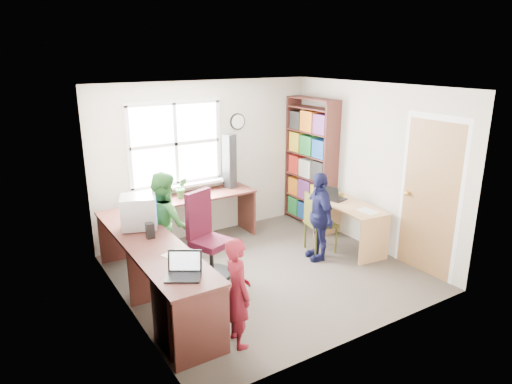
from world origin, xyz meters
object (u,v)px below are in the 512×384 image
wooden_chair (317,220)px  person_navy (319,216)px  laptop_left (184,270)px  swivel_chair (206,240)px  potted_plant (181,188)px  crt_monitor (139,212)px  person_red (237,292)px  person_green (165,224)px  l_desk (181,274)px  laptop_right (332,196)px  bookshelf (311,165)px  right_desk (350,217)px  cd_tower (230,161)px

wooden_chair → person_navy: 0.27m
wooden_chair → laptop_left: size_ratio=2.07×
swivel_chair → potted_plant: 1.12m
crt_monitor → person_red: bearing=-57.4°
person_red → person_green: size_ratio=0.82×
l_desk → crt_monitor: (-0.16, 0.85, 0.50)m
swivel_chair → laptop_left: bearing=-144.9°
laptop_right → person_navy: person_navy is taller
wooden_chair → person_navy: (-0.13, -0.19, 0.15)m
bookshelf → l_desk: bearing=-153.6°
person_navy → l_desk: bearing=-68.1°
laptop_left → person_red: person_red is taller
crt_monitor → potted_plant: size_ratio=1.67×
laptop_right → person_navy: size_ratio=0.33×
crt_monitor → person_red: size_ratio=0.45×
bookshelf → person_red: (-2.72, -2.31, -0.44)m
right_desk → crt_monitor: (-2.96, 0.53, 0.47)m
bookshelf → person_green: 2.81m
right_desk → wooden_chair: wooden_chair is taller
l_desk → bookshelf: 3.35m
potted_plant → person_green: size_ratio=0.22×
crt_monitor → laptop_left: crt_monitor is taller
l_desk → laptop_left: laptop_left is taller
right_desk → potted_plant: size_ratio=3.97×
bookshelf → cd_tower: 1.39m
laptop_right → person_green: person_green is taller
swivel_chair → person_navy: size_ratio=0.90×
crt_monitor → person_navy: size_ratio=0.41×
potted_plant → person_navy: person_navy is taller
right_desk → person_navy: (-0.63, -0.03, 0.14)m
wooden_chair → cd_tower: (-0.69, 1.33, 0.70)m
swivel_chair → crt_monitor: size_ratio=2.20×
laptop_left → person_green: 1.61m
right_desk → bookshelf: bookshelf is taller
right_desk → laptop_right: laptop_right is taller
laptop_right → person_green: bearing=68.2°
cd_tower → person_green: 1.70m
wooden_chair → person_red: size_ratio=0.78×
right_desk → laptop_right: 0.42m
l_desk → bookshelf: bookshelf is taller
l_desk → crt_monitor: bearing=100.6°
person_red → person_navy: (1.94, 1.13, 0.06)m
laptop_right → potted_plant: (-1.97, 1.04, 0.18)m
laptop_right → laptop_left: bearing=98.4°
potted_plant → l_desk: bearing=-113.9°
l_desk → person_navy: (2.17, 0.29, 0.17)m
right_desk → potted_plant: bearing=152.4°
laptop_right → person_navy: 0.66m
right_desk → person_red: bearing=-149.5°
laptop_left → person_navy: size_ratio=0.34×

